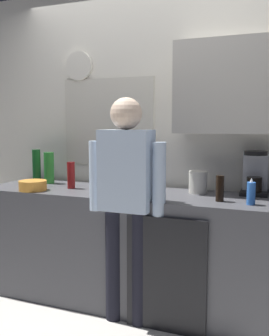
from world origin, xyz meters
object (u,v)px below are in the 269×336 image
Objects in this scene: bottle_red_vinegar at (71,175)px; bottle_dark_sauce at (220,188)px; cup_white_mug at (154,192)px; coffee_maker at (255,175)px; bottle_green_wine at (37,166)px; storage_canister at (198,182)px; mixing_bowl at (33,185)px; dish_soap at (251,193)px; person_at_sink at (126,192)px; bottle_clear_soda at (49,168)px.

bottle_dark_sauce is (1.23, -0.09, -0.02)m from bottle_red_vinegar.
bottle_dark_sauce is 1.89× the size of cup_white_mug.
coffee_maker is at bearing 34.44° from cup_white_mug.
storage_canister is (1.50, -0.02, -0.06)m from bottle_green_wine.
dish_soap is (1.67, 0.08, 0.04)m from mixing_bowl.
coffee_maker is at bearing 28.86° from person_at_sink.
bottle_clear_soda is at bearing -179.91° from storage_canister.
bottle_green_wine is at bearing 172.73° from bottle_clear_soda.
bottle_clear_soda reaches higher than bottle_red_vinegar.
cup_white_mug is 0.20m from person_at_sink.
cup_white_mug is at bearing 29.53° from person_at_sink.
dish_soap is 0.11× the size of person_at_sink.
bottle_red_vinegar is at bearing 149.20° from person_at_sink.
mixing_bowl is 1.29× the size of storage_canister.
bottle_clear_soda is 1.79m from dish_soap.
dish_soap reaches higher than mixing_bowl.
storage_canister reaches higher than mixing_bowl.
bottle_dark_sauce reaches higher than cup_white_mug.
storage_canister is (-0.41, -0.11, -0.06)m from coffee_maker.
bottle_dark_sauce is (-0.20, -0.36, -0.06)m from coffee_maker.
coffee_maker reaches higher than bottle_red_vinegar.
cup_white_mug is at bearing -169.29° from bottle_dark_sauce.
bottle_red_vinegar is at bearing -170.60° from storage_canister.
bottle_dark_sauce is at bearing -9.08° from bottle_green_wine.
bottle_green_wine is 1.94m from dish_soap.
person_at_sink is at bearing -5.88° from mixing_bowl.
mixing_bowl is 1.22× the size of dish_soap.
bottle_red_vinegar is 0.68m from person_at_sink.
person_at_sink reaches higher than cup_white_mug.
bottle_red_vinegar is 1.00× the size of mixing_bowl.
bottle_red_vinegar is 0.79× the size of bottle_clear_soda.
bottle_red_vinegar is 0.32m from mixing_bowl.
person_at_sink is (-0.61, -0.20, -0.03)m from bottle_dark_sauce.
bottle_clear_soda is at bearing 170.75° from bottle_dark_sauce.
bottle_dark_sauce is 1.47m from mixing_bowl.
mixing_bowl is at bearing -139.67° from bottle_red_vinegar.
bottle_green_wine is (-1.91, -0.09, 0.00)m from coffee_maker.
dish_soap is at bearing -9.17° from bottle_green_wine.
bottle_clear_soda reaches higher than storage_canister.
bottle_green_wine is 1.36× the size of bottle_red_vinegar.
bottle_dark_sauce reaches higher than storage_canister.
storage_canister is at bearing 144.89° from dish_soap.
coffee_maker is 1.91m from bottle_green_wine.
person_at_sink is (-0.82, -0.56, -0.09)m from coffee_maker.
dish_soap reaches higher than storage_canister.
person_at_sink is at bearing -25.73° from bottle_clear_soda.
bottle_dark_sauce is 1.00× the size of dish_soap.
bottle_green_wine is 0.51m from bottle_red_vinegar.
bottle_green_wine is at bearing 150.78° from person_at_sink.
person_at_sink is at bearing -145.39° from coffee_maker.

